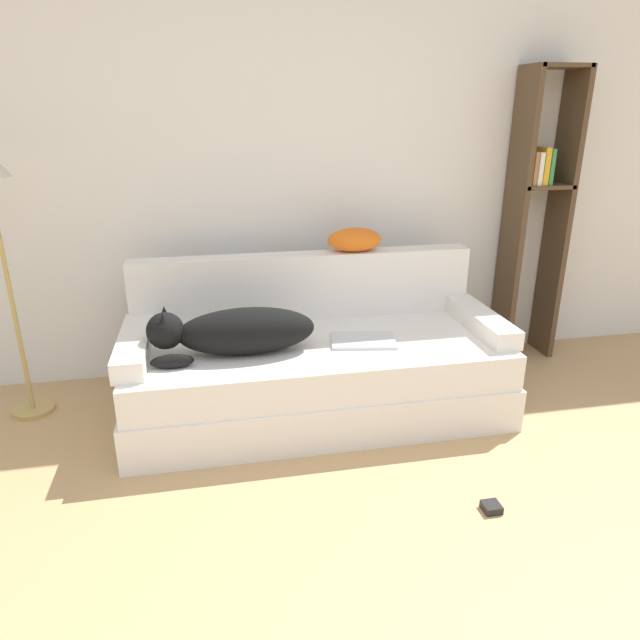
{
  "coord_description": "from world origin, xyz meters",
  "views": [
    {
      "loc": [
        -0.54,
        -0.91,
        1.62
      ],
      "look_at": [
        -0.0,
        1.8,
        0.58
      ],
      "focal_mm": 32.0,
      "sensor_mm": 36.0,
      "label": 1
    }
  ],
  "objects_px": {
    "throw_pillow": "(354,240)",
    "power_adapter": "(491,507)",
    "dog": "(235,331)",
    "bookshelf": "(537,206)",
    "couch": "(317,376)",
    "laptop": "(363,340)"
  },
  "relations": [
    {
      "from": "throw_pillow",
      "to": "power_adapter",
      "type": "bearing_deg",
      "value": -79.07
    },
    {
      "from": "couch",
      "to": "throw_pillow",
      "type": "xyz_separation_m",
      "value": [
        0.3,
        0.38,
        0.68
      ]
    },
    {
      "from": "laptop",
      "to": "bookshelf",
      "type": "bearing_deg",
      "value": 35.12
    },
    {
      "from": "power_adapter",
      "to": "couch",
      "type": "bearing_deg",
      "value": 119.72
    },
    {
      "from": "couch",
      "to": "bookshelf",
      "type": "relative_size",
      "value": 1.1
    },
    {
      "from": "dog",
      "to": "laptop",
      "type": "xyz_separation_m",
      "value": [
        0.68,
        0.02,
        -0.11
      ]
    },
    {
      "from": "bookshelf",
      "to": "couch",
      "type": "bearing_deg",
      "value": -161.06
    },
    {
      "from": "dog",
      "to": "power_adapter",
      "type": "xyz_separation_m",
      "value": [
        1.01,
        -0.89,
        -0.54
      ]
    },
    {
      "from": "dog",
      "to": "bookshelf",
      "type": "relative_size",
      "value": 0.45
    },
    {
      "from": "dog",
      "to": "power_adapter",
      "type": "relative_size",
      "value": 11.23
    },
    {
      "from": "couch",
      "to": "power_adapter",
      "type": "distance_m",
      "value": 1.16
    },
    {
      "from": "couch",
      "to": "throw_pillow",
      "type": "distance_m",
      "value": 0.83
    },
    {
      "from": "throw_pillow",
      "to": "couch",
      "type": "bearing_deg",
      "value": -128.27
    },
    {
      "from": "throw_pillow",
      "to": "power_adapter",
      "type": "height_order",
      "value": "throw_pillow"
    },
    {
      "from": "couch",
      "to": "throw_pillow",
      "type": "bearing_deg",
      "value": 51.73
    },
    {
      "from": "throw_pillow",
      "to": "dog",
      "type": "bearing_deg",
      "value": -146.93
    },
    {
      "from": "power_adapter",
      "to": "laptop",
      "type": "bearing_deg",
      "value": 109.68
    },
    {
      "from": "throw_pillow",
      "to": "bookshelf",
      "type": "xyz_separation_m",
      "value": [
        1.25,
        0.15,
        0.13
      ]
    },
    {
      "from": "power_adapter",
      "to": "throw_pillow",
      "type": "bearing_deg",
      "value": 100.93
    },
    {
      "from": "dog",
      "to": "power_adapter",
      "type": "bearing_deg",
      "value": -41.49
    },
    {
      "from": "couch",
      "to": "dog",
      "type": "xyz_separation_m",
      "value": [
        -0.44,
        -0.1,
        0.34
      ]
    },
    {
      "from": "laptop",
      "to": "couch",
      "type": "bearing_deg",
      "value": 172.06
    }
  ]
}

